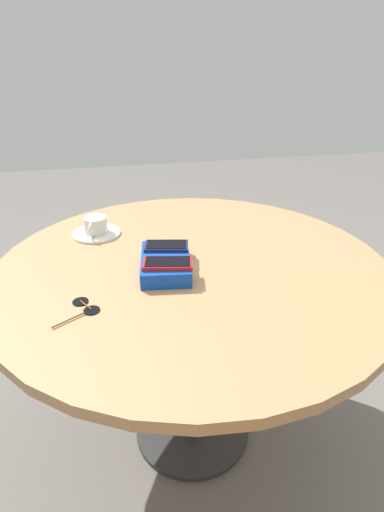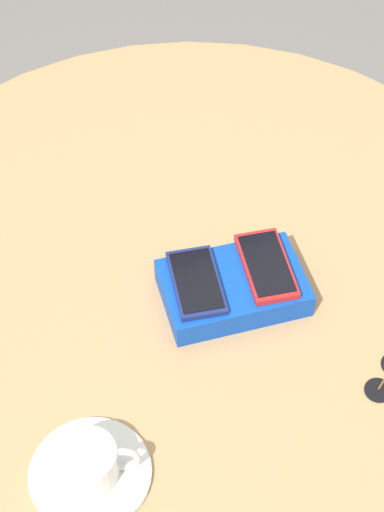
% 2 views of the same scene
% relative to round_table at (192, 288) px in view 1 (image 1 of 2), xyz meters
% --- Properties ---
extents(ground_plane, '(8.00, 8.00, 0.00)m').
position_rel_round_table_xyz_m(ground_plane, '(0.00, 0.00, -0.63)').
color(ground_plane, slate).
extents(round_table, '(1.15, 1.15, 0.72)m').
position_rel_round_table_xyz_m(round_table, '(0.00, 0.00, 0.00)').
color(round_table, '#2D2D2D').
rests_on(round_table, ground_plane).
extents(phone_box, '(0.23, 0.16, 0.04)m').
position_rel_round_table_xyz_m(phone_box, '(-0.03, 0.08, 0.11)').
color(phone_box, '#0F42AD').
rests_on(phone_box, round_table).
extents(phone_red, '(0.09, 0.14, 0.01)m').
position_rel_round_table_xyz_m(phone_red, '(-0.09, 0.08, 0.14)').
color(phone_red, red).
rests_on(phone_red, phone_box).
extents(phone_navy, '(0.09, 0.14, 0.01)m').
position_rel_round_table_xyz_m(phone_navy, '(0.02, 0.07, 0.14)').
color(phone_navy, navy).
rests_on(phone_navy, phone_box).
extents(saucer, '(0.16, 0.16, 0.01)m').
position_rel_round_table_xyz_m(saucer, '(0.26, 0.27, 0.09)').
color(saucer, silver).
rests_on(saucer, round_table).
extents(coffee_cup, '(0.11, 0.08, 0.05)m').
position_rel_round_table_xyz_m(coffee_cup, '(0.26, 0.28, 0.13)').
color(coffee_cup, silver).
rests_on(coffee_cup, saucer).
extents(sunglasses, '(0.12, 0.11, 0.01)m').
position_rel_round_table_xyz_m(sunglasses, '(-0.18, 0.31, 0.09)').
color(sunglasses, black).
rests_on(sunglasses, round_table).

